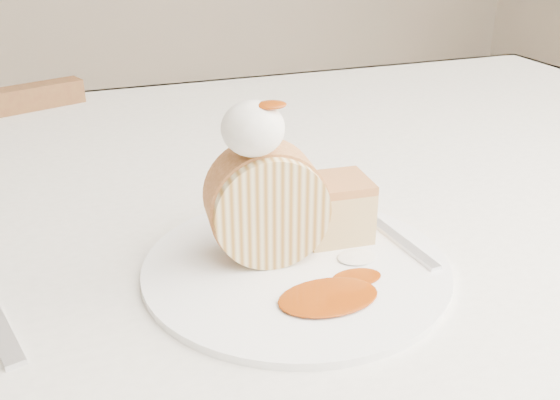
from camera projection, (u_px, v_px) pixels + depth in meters
name	position (u px, v px, depth m)	size (l,w,h in m)	color
table	(247.00, 261.00, 0.69)	(1.40, 0.90, 0.75)	white
plate	(296.00, 266.00, 0.50)	(0.24, 0.24, 0.01)	white
roulade_slice	(267.00, 204.00, 0.49)	(0.09, 0.09, 0.05)	beige
cake_chunk	(336.00, 212.00, 0.53)	(0.05, 0.05, 0.05)	#BF8048
whipped_cream	(253.00, 128.00, 0.45)	(0.05, 0.05, 0.04)	white
caramel_drizzle	(271.00, 98.00, 0.44)	(0.02, 0.02, 0.01)	#883105
caramel_pool	(328.00, 297.00, 0.45)	(0.08, 0.05, 0.00)	#883105
fork	(399.00, 240.00, 0.53)	(0.02, 0.14, 0.00)	silver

